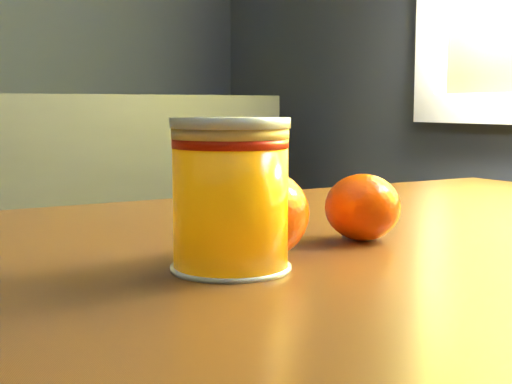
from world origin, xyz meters
TOP-DOWN VIEW (x-y plane):
  - table at (0.99, 0.06)m, footprint 1.02×0.72m
  - juice_glass at (0.87, 0.05)m, footprint 0.08×0.08m
  - orange_front at (0.90, 0.07)m, footprint 0.09×0.09m
  - orange_back at (1.01, 0.09)m, footprint 0.08×0.08m

SIDE VIEW (x-z plane):
  - table at x=0.99m, z-range 0.28..1.05m
  - orange_back at x=1.01m, z-range 0.76..0.82m
  - orange_front at x=0.90m, z-range 0.76..0.83m
  - juice_glass at x=0.87m, z-range 0.76..0.87m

